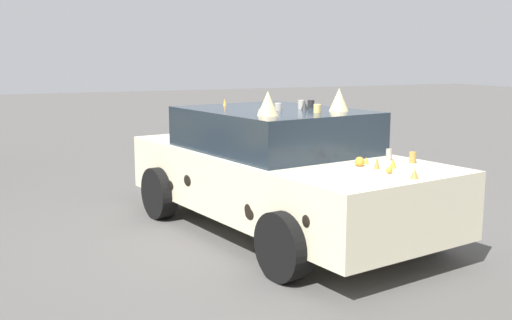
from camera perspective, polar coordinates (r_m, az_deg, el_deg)
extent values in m
plane|color=#514F4C|center=(7.46, 2.12, -6.67)|extent=(60.00, 60.00, 0.00)
cube|color=beige|center=(7.31, 2.15, -1.86)|extent=(4.64, 2.57, 0.70)
cube|color=#1E2833|center=(7.31, 1.62, 2.88)|extent=(2.45, 2.04, 0.49)
cylinder|color=black|center=(7.03, 15.03, -5.18)|extent=(0.70, 0.33, 0.68)
cylinder|color=black|center=(5.78, 2.57, -8.09)|extent=(0.70, 0.33, 0.68)
cylinder|color=black|center=(8.98, 1.85, -1.61)|extent=(0.70, 0.33, 0.68)
cylinder|color=black|center=(8.05, -9.08, -3.08)|extent=(0.70, 0.33, 0.68)
ellipsoid|color=black|center=(9.05, 1.21, 0.00)|extent=(0.19, 0.05, 0.12)
ellipsoid|color=black|center=(7.16, 13.02, -2.42)|extent=(0.13, 0.04, 0.14)
ellipsoid|color=black|center=(9.01, 1.33, 0.75)|extent=(0.18, 0.05, 0.12)
ellipsoid|color=black|center=(5.47, 4.71, -5.75)|extent=(0.11, 0.04, 0.11)
ellipsoid|color=black|center=(6.22, -0.65, -5.09)|extent=(0.16, 0.05, 0.12)
ellipsoid|color=black|center=(7.34, 11.78, -3.36)|extent=(0.12, 0.04, 0.12)
ellipsoid|color=black|center=(7.77, -8.09, -2.37)|extent=(0.18, 0.05, 0.12)
ellipsoid|color=black|center=(8.06, 6.45, -0.98)|extent=(0.13, 0.04, 0.08)
ellipsoid|color=black|center=(6.23, -0.80, -4.71)|extent=(0.12, 0.04, 0.12)
ellipsoid|color=black|center=(7.33, -6.48, -1.93)|extent=(0.17, 0.05, 0.14)
ellipsoid|color=black|center=(7.63, 9.52, -2.77)|extent=(0.20, 0.05, 0.14)
ellipsoid|color=black|center=(8.42, 4.22, 0.57)|extent=(0.14, 0.04, 0.12)
sphere|color=orange|center=(5.98, 12.41, -0.95)|extent=(0.07, 0.07, 0.07)
cone|color=orange|center=(6.47, 10.34, -0.05)|extent=(0.07, 0.07, 0.07)
cylinder|color=#A87A38|center=(6.62, 14.51, 0.23)|extent=(0.08, 0.08, 0.12)
cone|color=#A87A38|center=(5.79, 14.68, -1.24)|extent=(0.11, 0.11, 0.10)
cone|color=orange|center=(6.37, 9.51, -0.19)|extent=(0.06, 0.06, 0.07)
cone|color=#A87A38|center=(6.20, 11.30, -0.24)|extent=(0.08, 0.08, 0.13)
sphere|color=orange|center=(6.31, 9.72, -0.15)|extent=(0.10, 0.10, 0.10)
cone|color=orange|center=(6.28, 12.76, -0.28)|extent=(0.08, 0.08, 0.10)
cylinder|color=gray|center=(6.73, 12.39, 0.49)|extent=(0.07, 0.07, 0.13)
cone|color=gray|center=(6.56, 0.31, 4.58)|extent=(0.06, 0.06, 0.08)
cylinder|color=black|center=(7.53, 5.18, 5.28)|extent=(0.09, 0.09, 0.09)
cylinder|color=gray|center=(7.28, 4.27, 5.20)|extent=(0.08, 0.08, 0.11)
cylinder|color=tan|center=(6.87, 5.78, 4.84)|extent=(0.11, 0.11, 0.09)
cone|color=orange|center=(7.41, 4.61, 5.15)|extent=(0.07, 0.07, 0.08)
cone|color=orange|center=(6.90, 0.91, 4.95)|extent=(0.09, 0.09, 0.10)
cylinder|color=gray|center=(7.13, 2.11, 5.03)|extent=(0.11, 0.11, 0.09)
cone|color=black|center=(7.26, 4.58, 5.17)|extent=(0.12, 0.12, 0.11)
cone|color=orange|center=(7.84, -2.96, 5.46)|extent=(0.05, 0.05, 0.09)
cone|color=#D8BC7F|center=(7.12, 7.81, 5.64)|extent=(0.23, 0.23, 0.26)
cone|color=#D8BC7F|center=(6.49, 1.11, 5.34)|extent=(0.23, 0.23, 0.26)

